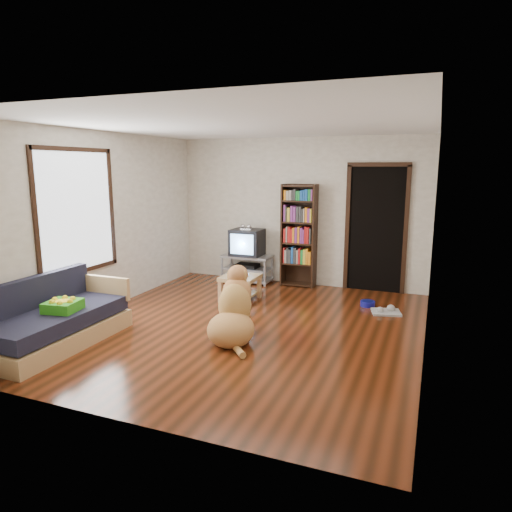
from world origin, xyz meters
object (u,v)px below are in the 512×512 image
at_px(coffee_table, 240,283).
at_px(dog_bowl, 368,304).
at_px(sofa, 55,323).
at_px(laptop, 239,275).
at_px(crt_tv, 248,242).
at_px(dog, 234,313).
at_px(bookshelf, 299,230).
at_px(tv_stand, 247,267).
at_px(grey_rag, 386,312).
at_px(green_cushion, 63,306).

bearing_deg(coffee_table, dog_bowl, 12.29).
relative_size(dog_bowl, sofa, 0.12).
bearing_deg(laptop, crt_tv, 90.15).
height_order(coffee_table, dog, dog).
bearing_deg(dog, bookshelf, 89.99).
relative_size(tv_stand, crt_tv, 1.55).
height_order(bookshelf, coffee_table, bookshelf).
bearing_deg(bookshelf, dog, -90.01).
distance_m(grey_rag, crt_tv, 2.87).
xyz_separation_m(crt_tv, dog, (0.95, -2.72, -0.41)).
height_order(green_cushion, bookshelf, bookshelf).
height_order(laptop, dog, dog).
bearing_deg(green_cushion, sofa, 179.67).
relative_size(tv_stand, dog, 0.86).
xyz_separation_m(laptop, crt_tv, (-0.36, 1.19, 0.33)).
height_order(laptop, coffee_table, laptop).
distance_m(tv_stand, coffee_table, 1.20).
xyz_separation_m(grey_rag, dog, (-1.65, -1.73, 0.32)).
height_order(dog_bowl, bookshelf, bookshelf).
bearing_deg(coffee_table, laptop, -90.00).
xyz_separation_m(grey_rag, coffee_table, (-2.24, -0.17, 0.27)).
bearing_deg(sofa, coffee_table, 61.88).
distance_m(dog_bowl, grey_rag, 0.39).
height_order(grey_rag, sofa, sofa).
height_order(dog_bowl, tv_stand, tv_stand).
height_order(laptop, bookshelf, bookshelf).
distance_m(green_cushion, dog_bowl, 4.29).
relative_size(green_cushion, dog, 0.34).
xyz_separation_m(green_cushion, grey_rag, (3.45, 2.64, -0.47)).
distance_m(green_cushion, grey_rag, 4.37).
bearing_deg(sofa, green_cushion, 9.33).
height_order(green_cushion, coffee_table, green_cushion).
bearing_deg(grey_rag, tv_stand, 159.50).
bearing_deg(laptop, green_cushion, -132.76).
xyz_separation_m(tv_stand, crt_tv, (0.00, 0.02, 0.47)).
xyz_separation_m(grey_rag, tv_stand, (-2.60, 0.97, 0.25)).
distance_m(tv_stand, bookshelf, 1.20).
bearing_deg(dog, coffee_table, 110.87).
bearing_deg(tv_stand, coffee_table, -72.71).
height_order(bookshelf, sofa, bookshelf).
distance_m(laptop, dog, 1.64).
relative_size(green_cushion, bookshelf, 0.20).
distance_m(green_cushion, tv_stand, 3.72).
bearing_deg(dog_bowl, tv_stand, 162.57).
height_order(dog_bowl, dog, dog).
height_order(tv_stand, dog, dog).
distance_m(dog_bowl, coffee_table, 2.00).
xyz_separation_m(sofa, coffee_table, (1.33, 2.49, 0.02)).
xyz_separation_m(laptop, tv_stand, (-0.36, 1.17, -0.14)).
height_order(green_cushion, sofa, sofa).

